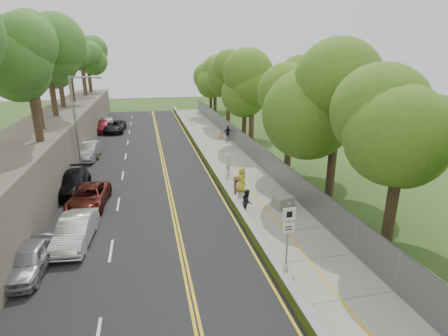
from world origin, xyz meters
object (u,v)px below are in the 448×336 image
object	(u,v)px
construction_barrel	(219,135)
painter_0	(241,179)
streetlight	(78,118)
car_0	(29,259)
concrete_block	(283,202)
car_2	(89,197)
car_1	(76,231)
person_far	(228,133)
signpost	(288,227)

from	to	relation	value
construction_barrel	painter_0	world-z (taller)	painter_0
painter_0	construction_barrel	bearing A→B (deg)	-18.21
streetlight	painter_0	bearing A→B (deg)	-32.35
car_0	concrete_block	bearing A→B (deg)	21.84
streetlight	car_0	distance (m)	15.64
construction_barrel	concrete_block	bearing A→B (deg)	-90.44
car_0	car_2	size ratio (longest dim) A/B	0.83
car_1	car_2	xyz separation A→B (m)	(0.00, 4.87, -0.06)
car_0	car_1	bearing A→B (deg)	60.87
car_2	painter_0	bearing A→B (deg)	7.30
concrete_block	person_far	bearing A→B (deg)	87.31
concrete_block	painter_0	size ratio (longest dim) A/B	0.67
concrete_block	streetlight	bearing A→B (deg)	141.35
car_1	concrete_block	bearing A→B (deg)	13.19
concrete_block	car_2	xyz separation A→B (m)	(-12.29, 3.07, 0.25)
signpost	construction_barrel	distance (m)	26.71
car_2	painter_0	size ratio (longest dim) A/B	2.65
construction_barrel	car_2	world-z (taller)	car_2
construction_barrel	car_2	xyz separation A→B (m)	(-12.45, -17.47, 0.21)
streetlight	construction_barrel	xyz separation A→B (m)	(13.91, 9.54, -4.14)
construction_barrel	streetlight	bearing A→B (deg)	-145.55
signpost	construction_barrel	bearing A→B (deg)	84.84
streetlight	concrete_block	distance (m)	18.10
construction_barrel	car_2	bearing A→B (deg)	-125.47
painter_0	streetlight	bearing A→B (deg)	46.12
car_0	person_far	size ratio (longest dim) A/B	2.22
car_2	car_0	bearing A→B (deg)	-97.32
construction_barrel	car_1	world-z (taller)	car_1
concrete_block	car_0	distance (m)	14.50
car_0	car_2	distance (m)	7.39
streetlight	car_1	distance (m)	13.46
concrete_block	painter_0	distance (m)	3.95
construction_barrel	concrete_block	distance (m)	20.55
streetlight	construction_barrel	distance (m)	17.37
construction_barrel	painter_0	size ratio (longest dim) A/B	0.50
car_0	painter_0	bearing A→B (deg)	37.47
signpost	car_1	bearing A→B (deg)	157.26
streetlight	car_1	world-z (taller)	streetlight
concrete_block	car_0	world-z (taller)	car_0
car_1	person_far	world-z (taller)	person_far
signpost	construction_barrel	world-z (taller)	signpost
construction_barrel	person_far	xyz separation A→B (m)	(0.75, -1.28, 0.44)
construction_barrel	car_0	size ratio (longest dim) A/B	0.23
signpost	car_2	xyz separation A→B (m)	(-10.05, 9.09, -1.26)
concrete_block	car_1	bearing A→B (deg)	-171.66
signpost	car_0	world-z (taller)	signpost
car_0	car_1	xyz separation A→B (m)	(1.60, 2.34, 0.05)
construction_barrel	painter_0	bearing A→B (deg)	-96.68
car_1	car_0	bearing A→B (deg)	-119.53
signpost	painter_0	xyz separation A→B (m)	(0.40, 9.47, -1.01)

